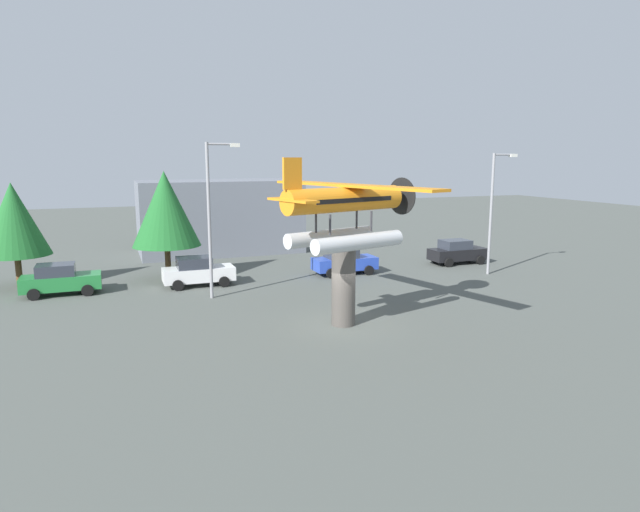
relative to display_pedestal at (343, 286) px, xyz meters
The scene contains 12 objects.
ground_plane 1.82m from the display_pedestal, ahead, with size 140.00×140.00×0.00m, color #4C514C.
display_pedestal is the anchor object (origin of this frame).
floatplane_monument 3.49m from the display_pedestal, 16.60° to the left, with size 7.19×10.28×4.00m.
car_near_green 16.75m from the display_pedestal, 139.12° to the left, with size 4.20×2.02×1.76m.
car_mid_white 11.58m from the display_pedestal, 116.05° to the left, with size 4.20×2.02×1.76m.
car_far_blue 11.31m from the display_pedestal, 66.39° to the left, with size 4.20×2.02×1.76m.
car_distant_black 17.40m from the display_pedestal, 38.08° to the left, with size 4.20×2.02×1.76m.
streetlight_primary 9.02m from the display_pedestal, 123.00° to the left, with size 1.84×0.28×8.44m.
streetlight_secondary 15.54m from the display_pedestal, 26.73° to the left, with size 1.84×0.28×7.93m.
storefront_building 22.07m from the display_pedestal, 93.68° to the left, with size 12.74×6.03×5.84m, color slate.
tree_west 20.54m from the display_pedestal, 137.55° to the left, with size 3.87×3.87×6.24m.
tree_east 14.59m from the display_pedestal, 117.14° to the left, with size 4.21×4.21×6.84m.
Camera 1 is at (-9.83, -22.54, 7.62)m, focal length 30.89 mm.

